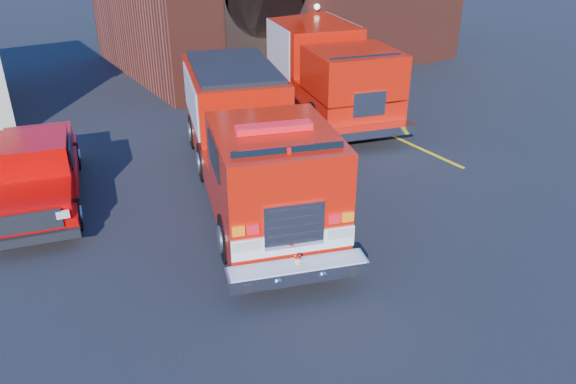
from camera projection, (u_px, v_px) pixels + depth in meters
ground at (261, 221)px, 13.55m from camera, size 100.00×100.00×0.00m
parking_stripe_near at (427, 151)px, 17.41m from camera, size 0.12×3.00×0.01m
parking_stripe_mid at (365, 123)px, 19.66m from camera, size 0.12×3.00×0.01m
parking_stripe_far at (316, 101)px, 21.92m from camera, size 0.12×3.00×0.01m
fire_engine at (249, 139)px, 14.33m from camera, size 5.33×9.67×2.87m
pickup_truck at (35, 171)px, 14.07m from camera, size 3.20×5.83×1.81m
secondary_truck at (318, 63)px, 20.77m from camera, size 5.00×9.57×2.97m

